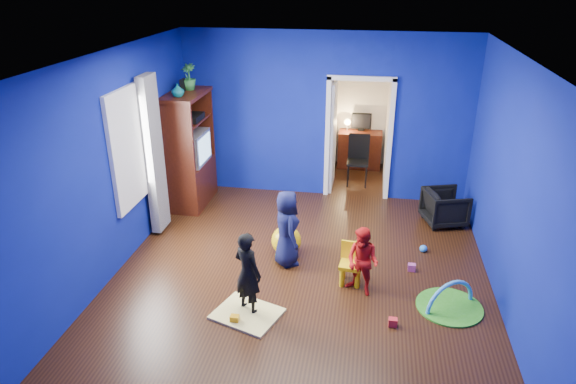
% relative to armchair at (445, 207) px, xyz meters
% --- Properties ---
extents(floor, '(5.00, 5.50, 0.01)m').
position_rel_armchair_xyz_m(floor, '(-2.07, -1.88, -0.29)').
color(floor, black).
rests_on(floor, ground).
extents(ceiling, '(5.00, 5.50, 0.01)m').
position_rel_armchair_xyz_m(ceiling, '(-2.07, -1.88, 2.61)').
color(ceiling, white).
rests_on(ceiling, wall_back).
extents(wall_back, '(5.00, 0.02, 2.90)m').
position_rel_armchair_xyz_m(wall_back, '(-2.07, 0.87, 1.16)').
color(wall_back, navy).
rests_on(wall_back, floor).
extents(wall_front, '(5.00, 0.02, 2.90)m').
position_rel_armchair_xyz_m(wall_front, '(-2.07, -4.63, 1.16)').
color(wall_front, navy).
rests_on(wall_front, floor).
extents(wall_left, '(0.02, 5.50, 2.90)m').
position_rel_armchair_xyz_m(wall_left, '(-4.57, -1.88, 1.16)').
color(wall_left, navy).
rests_on(wall_left, floor).
extents(wall_right, '(0.02, 5.50, 2.90)m').
position_rel_armchair_xyz_m(wall_right, '(0.43, -1.88, 1.16)').
color(wall_right, navy).
rests_on(wall_right, floor).
extents(alcove, '(1.00, 1.75, 2.50)m').
position_rel_armchair_xyz_m(alcove, '(-1.47, 1.75, 0.96)').
color(alcove, silver).
rests_on(alcove, floor).
extents(armchair, '(0.78, 0.77, 0.57)m').
position_rel_armchair_xyz_m(armchair, '(0.00, 0.00, 0.00)').
color(armchair, black).
rests_on(armchair, floor).
extents(child_black, '(0.46, 0.42, 1.06)m').
position_rel_armchair_xyz_m(child_black, '(-2.58, -2.78, 0.24)').
color(child_black, black).
rests_on(child_black, floor).
extents(child_navy, '(0.54, 0.63, 1.09)m').
position_rel_armchair_xyz_m(child_navy, '(-2.31, -1.63, 0.26)').
color(child_navy, '#0E1136').
rests_on(child_navy, floor).
extents(toddler_red, '(0.55, 0.51, 0.91)m').
position_rel_armchair_xyz_m(toddler_red, '(-1.25, -2.18, 0.17)').
color(toddler_red, red).
rests_on(toddler_red, floor).
extents(vase, '(0.22, 0.22, 0.21)m').
position_rel_armchair_xyz_m(vase, '(-4.29, -0.19, 1.78)').
color(vase, '#0B595C').
rests_on(vase, tv_armoire).
extents(potted_plant, '(0.27, 0.27, 0.43)m').
position_rel_armchair_xyz_m(potted_plant, '(-4.29, 0.33, 1.89)').
color(potted_plant, '#2F8337').
rests_on(potted_plant, tv_armoire).
extents(tv_armoire, '(0.58, 1.14, 1.96)m').
position_rel_armchair_xyz_m(tv_armoire, '(-4.29, 0.11, 0.69)').
color(tv_armoire, '#3E110A').
rests_on(tv_armoire, floor).
extents(crt_tv, '(0.46, 0.70, 0.54)m').
position_rel_armchair_xyz_m(crt_tv, '(-4.25, 0.11, 0.73)').
color(crt_tv, silver).
rests_on(crt_tv, tv_armoire).
extents(yellow_blanket, '(0.91, 0.81, 0.03)m').
position_rel_armchair_xyz_m(yellow_blanket, '(-2.58, -2.88, -0.27)').
color(yellow_blanket, '#F2E07A').
rests_on(yellow_blanket, floor).
extents(hopper_ball, '(0.43, 0.43, 0.43)m').
position_rel_armchair_xyz_m(hopper_ball, '(-2.36, -1.38, -0.07)').
color(hopper_ball, yellow).
rests_on(hopper_ball, floor).
extents(kid_chair, '(0.31, 0.31, 0.50)m').
position_rel_armchair_xyz_m(kid_chair, '(-1.40, -1.98, -0.04)').
color(kid_chair, yellow).
rests_on(kid_chair, floor).
extents(play_mat, '(0.80, 0.80, 0.02)m').
position_rel_armchair_xyz_m(play_mat, '(-0.17, -2.32, -0.28)').
color(play_mat, green).
rests_on(play_mat, floor).
extents(toy_arch, '(0.62, 0.46, 0.73)m').
position_rel_armchair_xyz_m(toy_arch, '(-0.17, -2.32, -0.27)').
color(toy_arch, '#3F8CD8').
rests_on(toy_arch, floor).
extents(window_left, '(0.03, 0.95, 1.55)m').
position_rel_armchair_xyz_m(window_left, '(-4.55, -1.53, 1.26)').
color(window_left, white).
rests_on(window_left, wall_left).
extents(curtain, '(0.14, 0.42, 2.40)m').
position_rel_armchair_xyz_m(curtain, '(-4.44, -0.98, 0.96)').
color(curtain, slate).
rests_on(curtain, floor).
extents(doorway, '(1.16, 0.10, 2.10)m').
position_rel_armchair_xyz_m(doorway, '(-1.47, 0.87, 0.76)').
color(doorway, white).
rests_on(doorway, floor).
extents(study_desk, '(0.88, 0.44, 0.75)m').
position_rel_armchair_xyz_m(study_desk, '(-1.47, 2.38, 0.09)').
color(study_desk, '#3D140A').
rests_on(study_desk, floor).
extents(desk_monitor, '(0.40, 0.05, 0.32)m').
position_rel_armchair_xyz_m(desk_monitor, '(-1.47, 2.50, 0.66)').
color(desk_monitor, black).
rests_on(desk_monitor, study_desk).
extents(desk_lamp, '(0.14, 0.14, 0.14)m').
position_rel_armchair_xyz_m(desk_lamp, '(-1.75, 2.44, 0.64)').
color(desk_lamp, '#FFD88C').
rests_on(desk_lamp, study_desk).
extents(folding_chair, '(0.40, 0.40, 0.92)m').
position_rel_armchair_xyz_m(folding_chair, '(-1.47, 1.42, 0.17)').
color(folding_chair, black).
rests_on(folding_chair, floor).
extents(book_shelf, '(0.88, 0.24, 0.04)m').
position_rel_armchair_xyz_m(book_shelf, '(-1.47, 2.49, 1.73)').
color(book_shelf, white).
rests_on(book_shelf, study_desk).
extents(toy_0, '(0.10, 0.08, 0.10)m').
position_rel_armchair_xyz_m(toy_0, '(-0.86, -2.80, -0.24)').
color(toy_0, red).
rests_on(toy_0, floor).
extents(toy_1, '(0.11, 0.11, 0.11)m').
position_rel_armchair_xyz_m(toy_1, '(-0.39, -1.00, -0.23)').
color(toy_1, '#267CDC').
rests_on(toy_1, floor).
extents(toy_2, '(0.10, 0.08, 0.10)m').
position_rel_armchair_xyz_m(toy_2, '(-2.69, -3.05, -0.24)').
color(toy_2, '#FFAA0D').
rests_on(toy_2, floor).
extents(toy_3, '(0.11, 0.11, 0.11)m').
position_rel_armchair_xyz_m(toy_3, '(-1.32, -0.96, -0.23)').
color(toy_3, green).
rests_on(toy_3, floor).
extents(toy_4, '(0.10, 0.08, 0.10)m').
position_rel_armchair_xyz_m(toy_4, '(-0.58, -1.55, -0.24)').
color(toy_4, '#B74487').
rests_on(toy_4, floor).
extents(toy_5, '(0.10, 0.08, 0.10)m').
position_rel_armchair_xyz_m(toy_5, '(-2.43, -1.57, -0.24)').
color(toy_5, green).
rests_on(toy_5, floor).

